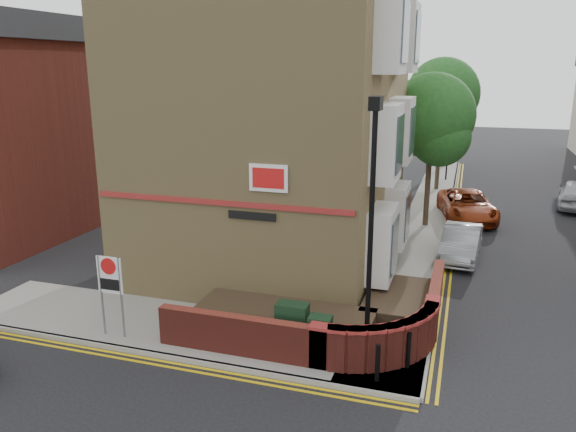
# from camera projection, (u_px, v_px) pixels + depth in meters

# --- Properties ---
(ground) EXTENTS (120.00, 120.00, 0.00)m
(ground) POSITION_uv_depth(u_px,v_px,m) (288.00, 380.00, 13.01)
(ground) COLOR black
(ground) RESTS_ON ground
(pavement_corner) EXTENTS (13.00, 3.00, 0.12)m
(pavement_corner) POSITION_uv_depth(u_px,v_px,m) (183.00, 329.00, 15.41)
(pavement_corner) COLOR gray
(pavement_corner) RESTS_ON ground
(pavement_main) EXTENTS (2.00, 32.00, 0.12)m
(pavement_main) POSITION_uv_depth(u_px,v_px,m) (428.00, 215.00, 27.12)
(pavement_main) COLOR gray
(pavement_main) RESTS_ON ground
(kerb_side) EXTENTS (13.00, 0.15, 0.12)m
(kerb_side) POSITION_uv_depth(u_px,v_px,m) (155.00, 354.00, 14.03)
(kerb_side) COLOR gray
(kerb_side) RESTS_ON ground
(kerb_main_near) EXTENTS (0.15, 32.00, 0.12)m
(kerb_main_near) POSITION_uv_depth(u_px,v_px,m) (450.00, 217.00, 26.82)
(kerb_main_near) COLOR gray
(kerb_main_near) RESTS_ON ground
(yellow_lines_side) EXTENTS (13.00, 0.28, 0.01)m
(yellow_lines_side) POSITION_uv_depth(u_px,v_px,m) (150.00, 361.00, 13.82)
(yellow_lines_side) COLOR gold
(yellow_lines_side) RESTS_ON ground
(yellow_lines_main) EXTENTS (0.28, 32.00, 0.01)m
(yellow_lines_main) POSITION_uv_depth(u_px,v_px,m) (455.00, 218.00, 26.76)
(yellow_lines_main) COLOR gold
(yellow_lines_main) RESTS_ON ground
(corner_building) EXTENTS (8.95, 10.40, 13.60)m
(corner_building) POSITION_uv_depth(u_px,v_px,m) (280.00, 90.00, 19.60)
(corner_building) COLOR #A38B57
(corner_building) RESTS_ON ground
(garden_wall) EXTENTS (6.80, 6.00, 1.20)m
(garden_wall) POSITION_uv_depth(u_px,v_px,m) (316.00, 333.00, 15.31)
(garden_wall) COLOR maroon
(garden_wall) RESTS_ON ground
(lamppost) EXTENTS (0.25, 0.50, 6.30)m
(lamppost) POSITION_uv_depth(u_px,v_px,m) (371.00, 234.00, 12.78)
(lamppost) COLOR black
(lamppost) RESTS_ON pavement_corner
(utility_cabinet_large) EXTENTS (0.80, 0.45, 1.20)m
(utility_cabinet_large) POSITION_uv_depth(u_px,v_px,m) (292.00, 326.00, 14.11)
(utility_cabinet_large) COLOR black
(utility_cabinet_large) RESTS_ON pavement_corner
(utility_cabinet_small) EXTENTS (0.55, 0.40, 1.10)m
(utility_cabinet_small) POSITION_uv_depth(u_px,v_px,m) (320.00, 337.00, 13.61)
(utility_cabinet_small) COLOR black
(utility_cabinet_small) RESTS_ON pavement_corner
(bollard_near) EXTENTS (0.11, 0.11, 0.90)m
(bollard_near) POSITION_uv_depth(u_px,v_px,m) (378.00, 363.00, 12.64)
(bollard_near) COLOR black
(bollard_near) RESTS_ON pavement_corner
(bollard_far) EXTENTS (0.11, 0.11, 0.90)m
(bollard_far) POSITION_uv_depth(u_px,v_px,m) (408.00, 350.00, 13.20)
(bollard_far) COLOR black
(bollard_far) RESTS_ON pavement_corner
(zone_sign) EXTENTS (0.72, 0.07, 2.20)m
(zone_sign) POSITION_uv_depth(u_px,v_px,m) (110.00, 281.00, 14.52)
(zone_sign) COLOR slate
(zone_sign) RESTS_ON pavement_corner
(side_building) EXTENTS (6.40, 10.40, 9.00)m
(side_building) POSITION_uv_depth(u_px,v_px,m) (7.00, 127.00, 23.62)
(side_building) COLOR maroon
(side_building) RESTS_ON ground
(tree_near) EXTENTS (3.64, 3.65, 6.70)m
(tree_near) POSITION_uv_depth(u_px,v_px,m) (432.00, 122.00, 24.12)
(tree_near) COLOR #382B1E
(tree_near) RESTS_ON pavement_main
(tree_mid) EXTENTS (4.03, 4.03, 7.42)m
(tree_mid) POSITION_uv_depth(u_px,v_px,m) (442.00, 100.00, 31.35)
(tree_mid) COLOR #382B1E
(tree_mid) RESTS_ON pavement_main
(tree_far) EXTENTS (3.81, 3.81, 7.00)m
(tree_far) POSITION_uv_depth(u_px,v_px,m) (448.00, 98.00, 38.78)
(tree_far) COLOR #382B1E
(tree_far) RESTS_ON pavement_main
(traffic_light_assembly) EXTENTS (0.20, 0.16, 4.20)m
(traffic_light_assembly) POSITION_uv_depth(u_px,v_px,m) (449.00, 137.00, 34.57)
(traffic_light_assembly) COLOR black
(traffic_light_assembly) RESTS_ON pavement_main
(silver_car_near) EXTENTS (1.60, 3.86, 1.24)m
(silver_car_near) POSITION_uv_depth(u_px,v_px,m) (461.00, 243.00, 21.04)
(silver_car_near) COLOR gray
(silver_car_near) RESTS_ON ground
(red_car_main) EXTENTS (3.14, 5.20, 1.35)m
(red_car_main) POSITION_uv_depth(u_px,v_px,m) (467.00, 205.00, 26.46)
(red_car_main) COLOR maroon
(red_car_main) RESTS_ON ground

